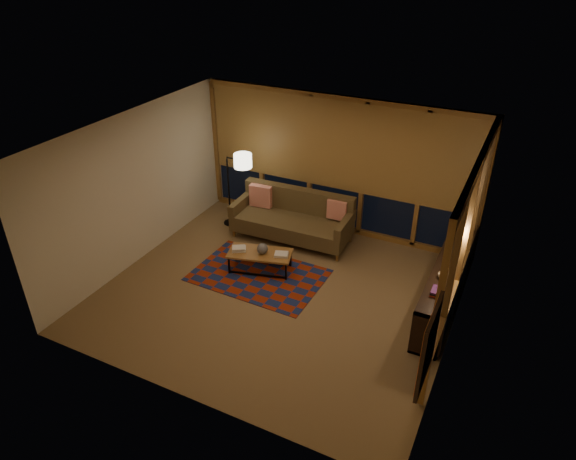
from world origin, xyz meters
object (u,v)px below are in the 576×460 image
at_px(bookshelf, 446,282).
at_px(coffee_table, 260,261).
at_px(sofa, 292,218).
at_px(floor_lamp, 229,188).

bearing_deg(bookshelf, coffee_table, -169.80).
bearing_deg(sofa, floor_lamp, 177.18).
height_order(floor_lamp, bookshelf, floor_lamp).
height_order(sofa, coffee_table, sofa).
xyz_separation_m(floor_lamp, bookshelf, (4.46, -0.68, -0.43)).
distance_m(floor_lamp, bookshelf, 4.53).
bearing_deg(bookshelf, floor_lamp, 171.31).
bearing_deg(bookshelf, sofa, 167.81).
height_order(sofa, floor_lamp, floor_lamp).
xyz_separation_m(sofa, floor_lamp, (-1.40, 0.02, 0.33)).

